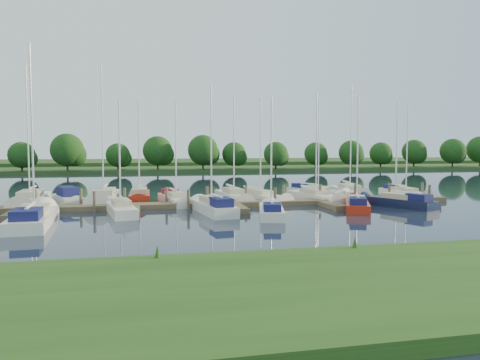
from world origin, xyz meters
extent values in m
plane|color=#192133|center=(0.00, 0.00, 0.00)|extent=(260.00, 260.00, 0.00)
cube|color=#214614|center=(0.00, -16.00, 0.25)|extent=(90.00, 10.00, 0.50)
cube|color=#4B3C2A|center=(0.00, 8.00, 0.20)|extent=(40.00, 2.00, 0.40)
cube|color=#4B3C2A|center=(-16.00, 5.00, 0.20)|extent=(1.20, 4.00, 0.40)
cube|color=#4B3C2A|center=(-8.00, 5.00, 0.20)|extent=(1.20, 4.00, 0.40)
cube|color=#4B3C2A|center=(0.00, 5.00, 0.20)|extent=(1.20, 4.00, 0.40)
cube|color=#4B3C2A|center=(8.00, 5.00, 0.20)|extent=(1.20, 4.00, 0.40)
cube|color=#4B3C2A|center=(16.00, 5.00, 0.20)|extent=(1.20, 4.00, 0.40)
cylinder|color=#473D33|center=(-15.55, 9.30, 0.60)|extent=(0.24, 0.24, 2.00)
cylinder|color=#473D33|center=(-12.09, 9.30, 0.60)|extent=(0.24, 0.24, 2.00)
cylinder|color=#473D33|center=(-8.64, 9.30, 0.60)|extent=(0.24, 0.24, 2.00)
cylinder|color=#473D33|center=(-5.18, 9.30, 0.60)|extent=(0.24, 0.24, 2.00)
cylinder|color=#473D33|center=(-1.73, 9.30, 0.60)|extent=(0.24, 0.24, 2.00)
cylinder|color=#473D33|center=(1.73, 9.30, 0.60)|extent=(0.24, 0.24, 2.00)
cylinder|color=#473D33|center=(5.18, 9.30, 0.60)|extent=(0.24, 0.24, 2.00)
cylinder|color=#473D33|center=(8.64, 9.30, 0.60)|extent=(0.24, 0.24, 2.00)
cylinder|color=#473D33|center=(12.09, 9.30, 0.60)|extent=(0.24, 0.24, 2.00)
cylinder|color=#473D33|center=(15.55, 9.30, 0.60)|extent=(0.24, 0.24, 2.00)
cylinder|color=#473D33|center=(19.00, 9.30, 0.60)|extent=(0.24, 0.24, 2.00)
cylinder|color=#473D33|center=(-10.80, 6.70, 0.60)|extent=(0.24, 0.24, 2.00)
cylinder|color=#473D33|center=(-3.60, 6.70, 0.60)|extent=(0.24, 0.24, 2.00)
cylinder|color=#473D33|center=(3.60, 6.70, 0.60)|extent=(0.24, 0.24, 2.00)
cylinder|color=#473D33|center=(10.80, 6.70, 0.60)|extent=(0.24, 0.24, 2.00)
cylinder|color=#473D33|center=(18.00, 6.70, 0.60)|extent=(0.24, 0.24, 2.00)
cube|color=#253E18|center=(0.00, 75.00, 0.30)|extent=(180.00, 30.00, 0.60)
cube|color=#315224|center=(0.00, 100.00, 0.70)|extent=(220.00, 40.00, 1.40)
cylinder|color=#38281C|center=(-28.22, 62.49, 1.10)|extent=(0.36, 0.36, 2.21)
sphere|color=#10350E|center=(-28.22, 62.49, 3.81)|extent=(5.16, 5.16, 5.16)
sphere|color=#10350E|center=(-27.11, 62.69, 3.07)|extent=(3.68, 3.68, 3.68)
cylinder|color=#38281C|center=(-20.91, 62.93, 1.33)|extent=(0.36, 0.36, 2.65)
sphere|color=#10350E|center=(-20.91, 62.93, 4.57)|extent=(6.19, 6.19, 6.19)
sphere|color=#10350E|center=(-19.58, 63.13, 3.69)|extent=(4.42, 4.42, 4.42)
cylinder|color=#38281C|center=(-13.48, 61.30, 1.29)|extent=(0.36, 0.36, 2.58)
sphere|color=#10350E|center=(-13.48, 61.30, 4.44)|extent=(6.02, 6.02, 6.02)
sphere|color=#10350E|center=(-12.19, 61.50, 3.58)|extent=(4.30, 4.30, 4.30)
cylinder|color=#38281C|center=(-4.16, 60.41, 1.26)|extent=(0.36, 0.36, 2.52)
sphere|color=#10350E|center=(-4.16, 60.41, 4.34)|extent=(5.88, 5.88, 5.88)
sphere|color=#10350E|center=(-2.90, 60.61, 3.50)|extent=(4.20, 4.20, 4.20)
cylinder|color=#38281C|center=(3.45, 62.78, 1.40)|extent=(0.36, 0.36, 2.80)
sphere|color=#10350E|center=(3.45, 62.78, 4.83)|extent=(6.54, 6.54, 6.54)
sphere|color=#10350E|center=(4.85, 62.98, 3.89)|extent=(4.67, 4.67, 4.67)
cylinder|color=#38281C|center=(13.18, 60.08, 1.28)|extent=(0.36, 0.36, 2.57)
sphere|color=#10350E|center=(13.18, 60.08, 4.42)|extent=(5.99, 5.99, 5.99)
sphere|color=#10350E|center=(14.46, 60.28, 3.57)|extent=(4.28, 4.28, 4.28)
cylinder|color=#38281C|center=(21.52, 62.26, 1.39)|extent=(0.36, 0.36, 2.77)
sphere|color=#10350E|center=(21.52, 62.26, 4.77)|extent=(6.46, 6.46, 6.46)
sphere|color=#10350E|center=(22.90, 62.46, 3.85)|extent=(4.62, 4.62, 4.62)
cylinder|color=#38281C|center=(28.58, 62.62, 1.06)|extent=(0.36, 0.36, 2.12)
sphere|color=#10350E|center=(28.58, 62.62, 3.65)|extent=(4.95, 4.95, 4.95)
sphere|color=#10350E|center=(29.64, 62.82, 2.95)|extent=(3.53, 3.53, 3.53)
cylinder|color=#38281C|center=(37.54, 60.48, 1.06)|extent=(0.36, 0.36, 2.11)
sphere|color=#10350E|center=(37.54, 60.48, 3.64)|extent=(4.93, 4.93, 4.93)
sphere|color=#10350E|center=(38.59, 60.68, 2.93)|extent=(3.52, 3.52, 3.52)
cylinder|color=#38281C|center=(44.45, 60.57, 1.35)|extent=(0.36, 0.36, 2.70)
sphere|color=#10350E|center=(44.45, 60.57, 4.65)|extent=(6.29, 6.29, 6.29)
sphere|color=#10350E|center=(45.80, 60.77, 3.75)|extent=(4.50, 4.50, 4.50)
cylinder|color=#38281C|center=(54.54, 60.51, 1.11)|extent=(0.36, 0.36, 2.23)
sphere|color=#10350E|center=(54.54, 60.51, 3.84)|extent=(5.20, 5.20, 5.20)
sphere|color=#10350E|center=(55.65, 60.71, 3.09)|extent=(3.71, 3.71, 3.71)
cylinder|color=#38281C|center=(61.32, 61.10, 1.07)|extent=(0.36, 0.36, 2.15)
sphere|color=#10350E|center=(61.32, 61.10, 3.70)|extent=(5.01, 5.01, 5.01)
sphere|color=#10350E|center=(62.40, 61.30, 2.98)|extent=(3.58, 3.58, 3.58)
cube|color=silver|center=(-16.65, 13.07, 0.15)|extent=(2.72, 8.29, 1.23)
cone|color=silver|center=(-16.43, 8.99, 0.15)|extent=(1.29, 2.92, 1.14)
cube|color=#B4AA8A|center=(-16.63, 12.66, 0.95)|extent=(1.91, 3.77, 0.56)
cylinder|color=silver|center=(-16.60, 12.25, 6.30)|extent=(0.12, 0.12, 11.04)
cylinder|color=silver|center=(-16.69, 13.89, 1.40)|extent=(0.29, 3.68, 0.10)
cylinder|color=silver|center=(-16.69, 13.89, 1.40)|extent=(0.37, 3.28, 0.20)
cube|color=silver|center=(-13.67, 13.10, 0.15)|extent=(3.32, 5.27, 1.06)
cone|color=silver|center=(-12.78, 10.76, 0.15)|extent=(1.31, 1.70, 0.83)
cube|color=#15194C|center=(-13.67, 13.10, 1.01)|extent=(2.21, 3.05, 0.96)
cube|color=silver|center=(-10.56, 13.94, 0.15)|extent=(2.65, 8.57, 1.20)
cone|color=silver|center=(-10.69, 9.69, 0.15)|extent=(1.28, 3.01, 1.19)
cube|color=#B4AA8A|center=(-10.57, 13.51, 0.93)|extent=(1.90, 3.88, 0.54)
cylinder|color=silver|center=(-10.58, 13.09, 6.50)|extent=(0.12, 0.12, 11.47)
cylinder|color=silver|center=(-10.53, 14.79, 1.36)|extent=(0.22, 3.83, 0.10)
cylinder|color=silver|center=(-10.53, 14.79, 1.36)|extent=(0.31, 3.40, 0.20)
cube|color=#B12110|center=(-7.40, 14.14, 0.15)|extent=(1.97, 6.52, 1.16)
cone|color=#B12110|center=(-7.48, 10.91, 0.15)|extent=(0.96, 2.29, 0.91)
cube|color=#B4AA8A|center=(-7.40, 13.82, 0.90)|extent=(1.43, 2.95, 0.53)
cylinder|color=silver|center=(-7.41, 13.50, 5.11)|extent=(0.12, 0.12, 8.74)
cylinder|color=silver|center=(-7.38, 14.79, 1.32)|extent=(0.17, 2.92, 0.10)
cylinder|color=silver|center=(-7.38, 14.79, 1.32)|extent=(0.26, 2.59, 0.20)
cube|color=silver|center=(-4.37, 11.14, 0.15)|extent=(2.72, 6.41, 1.02)
cone|color=silver|center=(-3.87, 8.07, 0.15)|extent=(1.21, 2.29, 0.87)
cube|color=#B4AA8A|center=(-4.32, 10.83, 0.79)|extent=(1.74, 2.97, 0.46)
cube|color=maroon|center=(-4.65, 12.85, 0.88)|extent=(1.50, 2.04, 0.51)
cylinder|color=silver|center=(-4.27, 10.52, 4.84)|extent=(0.12, 0.12, 8.39)
cylinder|color=silver|center=(-4.47, 11.75, 1.16)|extent=(0.55, 2.78, 0.10)
cylinder|color=silver|center=(-4.47, 11.75, 1.16)|extent=(0.60, 2.48, 0.20)
cube|color=silver|center=(1.09, 12.40, 0.15)|extent=(2.29, 6.65, 1.16)
cone|color=silver|center=(1.32, 9.14, 0.15)|extent=(1.08, 2.35, 0.92)
cube|color=#B4AA8A|center=(1.11, 12.07, 0.90)|extent=(1.58, 3.03, 0.53)
cylinder|color=silver|center=(1.13, 11.75, 5.15)|extent=(0.12, 0.12, 8.83)
cylinder|color=silver|center=(1.04, 13.05, 1.32)|extent=(0.31, 2.94, 0.10)
cylinder|color=silver|center=(1.04, 13.05, 1.32)|extent=(0.39, 2.62, 0.20)
cube|color=silver|center=(3.26, 11.71, 0.15)|extent=(4.09, 6.88, 1.03)
cone|color=silver|center=(4.44, 8.60, 0.15)|extent=(1.69, 2.51, 0.93)
cube|color=#B4AA8A|center=(3.38, 11.40, 0.79)|extent=(2.36, 3.29, 0.47)
cylinder|color=silver|center=(3.50, 11.09, 5.14)|extent=(0.12, 0.12, 8.98)
cylinder|color=silver|center=(3.03, 12.33, 1.17)|extent=(1.15, 2.83, 0.10)
cylinder|color=silver|center=(3.03, 12.33, 1.17)|extent=(1.13, 2.56, 0.20)
cube|color=silver|center=(8.53, 11.02, 0.15)|extent=(2.94, 7.11, 1.04)
cone|color=silver|center=(9.04, 7.61, 0.15)|extent=(1.31, 2.53, 0.97)
cube|color=#B4AA8A|center=(8.58, 10.68, 0.80)|extent=(1.90, 3.29, 0.47)
cylinder|color=silver|center=(8.63, 10.34, 5.32)|extent=(0.12, 0.12, 9.31)
cylinder|color=silver|center=(8.42, 11.70, 1.18)|extent=(0.56, 3.08, 0.10)
cylinder|color=silver|center=(8.42, 11.70, 1.18)|extent=(0.61, 2.76, 0.20)
cube|color=silver|center=(10.40, 15.44, 0.15)|extent=(4.21, 6.72, 0.96)
cone|color=silver|center=(11.66, 12.43, 0.15)|extent=(1.73, 2.46, 0.91)
cube|color=#B4AA8A|center=(10.53, 15.14, 0.74)|extent=(2.40, 3.24, 0.44)
cube|color=#15194C|center=(9.69, 17.12, 0.83)|extent=(1.94, 2.30, 0.48)
cylinder|color=silver|center=(10.65, 14.84, 5.02)|extent=(0.12, 0.12, 8.81)
cylinder|color=silver|center=(10.15, 16.04, 1.09)|extent=(1.23, 2.75, 0.10)
cylinder|color=silver|center=(10.15, 16.04, 1.09)|extent=(1.19, 2.48, 0.20)
cube|color=silver|center=(13.59, 13.98, 0.15)|extent=(3.67, 8.03, 1.20)
cone|color=silver|center=(12.82, 10.18, 0.15)|extent=(1.60, 2.88, 1.09)
cube|color=#B4AA8A|center=(13.51, 13.60, 0.93)|extent=(2.29, 3.74, 0.55)
cylinder|color=silver|center=(13.43, 13.22, 6.00)|extent=(0.12, 0.12, 10.47)
cylinder|color=silver|center=(13.74, 14.74, 1.37)|extent=(0.79, 3.44, 0.10)
cylinder|color=silver|center=(13.74, 14.74, 1.37)|extent=(0.81, 3.08, 0.20)
cube|color=silver|center=(18.53, 11.94, 0.15)|extent=(1.80, 6.40, 0.96)
cone|color=silver|center=(18.52, 8.74, 0.15)|extent=(0.90, 2.24, 0.90)
cube|color=#B4AA8A|center=(18.52, 11.62, 0.74)|extent=(1.35, 2.88, 0.44)
cube|color=#15194C|center=(18.53, 13.73, 0.83)|extent=(1.26, 1.92, 0.48)
cylinder|color=silver|center=(18.52, 11.30, 4.93)|extent=(0.12, 0.12, 8.64)
cylinder|color=silver|center=(18.53, 12.58, 1.10)|extent=(0.10, 2.88, 0.10)
cylinder|color=silver|center=(18.53, 12.58, 1.10)|extent=(0.20, 2.56, 0.20)
cube|color=silver|center=(-14.10, 1.18, 0.15)|extent=(2.75, 8.16, 1.19)
cone|color=silver|center=(-14.35, 5.19, 0.15)|extent=(1.30, 2.88, 1.12)
cube|color=#B4AA8A|center=(-14.12, 1.58, 0.92)|extent=(1.91, 3.71, 0.54)
cube|color=#15194C|center=(-13.95, -1.07, 1.02)|extent=(1.72, 2.50, 0.59)
cylinder|color=silver|center=(-14.15, 1.98, 6.18)|extent=(0.12, 0.12, 10.84)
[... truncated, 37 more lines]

